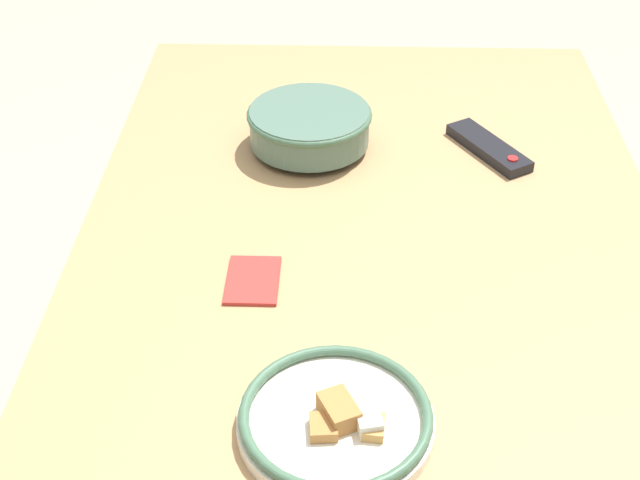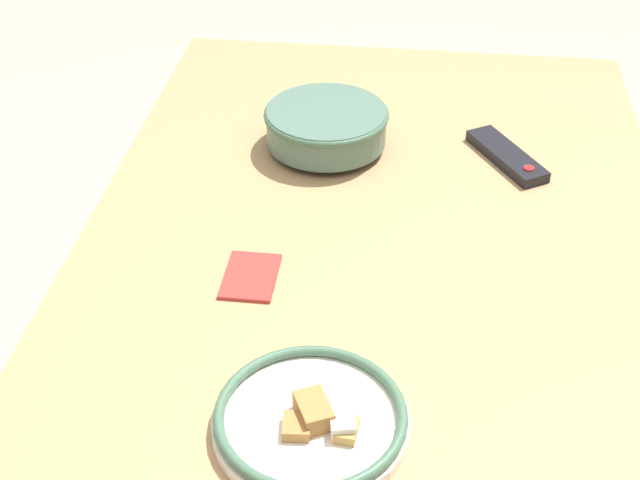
{
  "view_description": "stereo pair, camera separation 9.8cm",
  "coord_description": "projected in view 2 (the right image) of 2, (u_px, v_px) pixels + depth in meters",
  "views": [
    {
      "loc": [
        1.08,
        -0.05,
        1.62
      ],
      "look_at": [
        -0.0,
        -0.08,
        0.81
      ],
      "focal_mm": 50.0,
      "sensor_mm": 36.0,
      "label": 1
    },
    {
      "loc": [
        1.08,
        0.05,
        1.62
      ],
      "look_at": [
        -0.0,
        -0.08,
        0.81
      ],
      "focal_mm": 50.0,
      "sensor_mm": 36.0,
      "label": 2
    }
  ],
  "objects": [
    {
      "name": "dining_table",
      "position": [
        372.0,
        304.0,
        1.41
      ],
      "size": [
        1.59,
        0.95,
        0.77
      ],
      "color": "tan",
      "rests_on": "ground_plane"
    },
    {
      "name": "noodle_bowl",
      "position": [
        326.0,
        126.0,
        1.62
      ],
      "size": [
        0.23,
        0.23,
        0.08
      ],
      "color": "#4C6B5B",
      "rests_on": "dining_table"
    },
    {
      "name": "food_plate",
      "position": [
        311.0,
        420.0,
        1.1
      ],
      "size": [
        0.25,
        0.25,
        0.05
      ],
      "color": "silver",
      "rests_on": "dining_table"
    },
    {
      "name": "tv_remote",
      "position": [
        507.0,
        156.0,
        1.61
      ],
      "size": [
        0.19,
        0.15,
        0.02
      ],
      "rotation": [
        0.0,
        0.0,
        5.27
      ],
      "color": "black",
      "rests_on": "dining_table"
    },
    {
      "name": "folded_napkin",
      "position": [
        250.0,
        276.0,
        1.34
      ],
      "size": [
        0.11,
        0.08,
        0.01
      ],
      "color": "#B2332D",
      "rests_on": "dining_table"
    }
  ]
}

